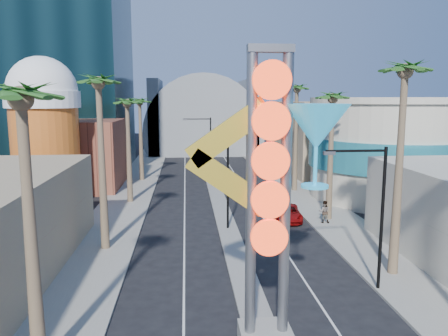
# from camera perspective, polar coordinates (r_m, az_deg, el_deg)

# --- Properties ---
(sidewalk_west) EXTENTS (5.00, 100.00, 0.15)m
(sidewalk_west) POSITION_cam_1_polar(r_m,az_deg,el_deg) (50.43, -11.99, -3.05)
(sidewalk_west) COLOR gray
(sidewalk_west) RESTS_ON ground
(sidewalk_east) EXTENTS (5.00, 100.00, 0.15)m
(sidewalk_east) POSITION_cam_1_polar(r_m,az_deg,el_deg) (51.65, 9.44, -2.68)
(sidewalk_east) COLOR gray
(sidewalk_east) RESTS_ON ground
(median) EXTENTS (1.60, 84.00, 0.15)m
(median) POSITION_cam_1_polar(r_m,az_deg,el_deg) (53.08, -1.36, -2.24)
(median) COLOR gray
(median) RESTS_ON ground
(brick_filler_west) EXTENTS (10.00, 10.00, 8.00)m
(brick_filler_west) POSITION_cam_1_polar(r_m,az_deg,el_deg) (53.87, -18.63, 1.68)
(brick_filler_west) COLOR brown
(brick_filler_west) RESTS_ON ground
(filler_east) EXTENTS (10.00, 20.00, 10.00)m
(filler_east) POSITION_cam_1_polar(r_m,az_deg,el_deg) (65.10, 12.27, 4.04)
(filler_east) COLOR tan
(filler_east) RESTS_ON ground
(beer_mug) EXTENTS (7.00, 7.00, 14.50)m
(beer_mug) POSITION_cam_1_polar(r_m,az_deg,el_deg) (46.11, -22.40, 5.10)
(beer_mug) COLOR #C35F1A
(beer_mug) RESTS_ON ground
(turquoise_building) EXTENTS (16.60, 16.60, 10.60)m
(turquoise_building) POSITION_cam_1_polar(r_m,az_deg,el_deg) (49.10, 20.73, 2.35)
(turquoise_building) COLOR beige
(turquoise_building) RESTS_ON ground
(canopy) EXTENTS (22.00, 16.00, 22.00)m
(canopy) POSITION_cam_1_polar(r_m,az_deg,el_deg) (86.23, -2.82, 4.97)
(canopy) COLOR slate
(canopy) RESTS_ON ground
(neon_sign) EXTENTS (6.53, 2.60, 12.55)m
(neon_sign) POSITION_cam_1_polar(r_m,az_deg,el_deg) (17.68, 8.46, -1.46)
(neon_sign) COLOR gray
(neon_sign) RESTS_ON ground
(streetlight_0) EXTENTS (3.79, 0.25, 8.00)m
(streetlight_0) POSITION_cam_1_polar(r_m,az_deg,el_deg) (34.62, 1.41, -0.27)
(streetlight_0) COLOR black
(streetlight_0) RESTS_ON ground
(streetlight_1) EXTENTS (3.79, 0.25, 8.00)m
(streetlight_1) POSITION_cam_1_polar(r_m,az_deg,el_deg) (58.28, -2.30, 3.55)
(streetlight_1) COLOR black
(streetlight_1) RESTS_ON ground
(streetlight_2) EXTENTS (3.45, 0.25, 8.00)m
(streetlight_2) POSITION_cam_1_polar(r_m,az_deg,el_deg) (24.77, 19.02, -4.67)
(streetlight_2) COLOR black
(streetlight_2) RESTS_ON ground
(palm_0) EXTENTS (2.40, 2.40, 11.70)m
(palm_0) POSITION_cam_1_polar(r_m,az_deg,el_deg) (16.95, -24.90, 6.28)
(palm_0) COLOR brown
(palm_0) RESTS_ON ground
(palm_1) EXTENTS (2.40, 2.40, 12.70)m
(palm_1) POSITION_cam_1_polar(r_m,az_deg,el_deg) (30.49, -16.04, 9.33)
(palm_1) COLOR brown
(palm_1) RESTS_ON ground
(palm_2) EXTENTS (2.40, 2.40, 11.20)m
(palm_2) POSITION_cam_1_polar(r_m,az_deg,el_deg) (44.33, -12.53, 7.55)
(palm_2) COLOR brown
(palm_2) RESTS_ON ground
(palm_3) EXTENTS (2.40, 2.40, 11.20)m
(palm_3) POSITION_cam_1_polar(r_m,az_deg,el_deg) (56.24, -10.94, 7.89)
(palm_3) COLOR brown
(palm_3) RESTS_ON ground
(palm_5) EXTENTS (2.40, 2.40, 13.20)m
(palm_5) POSITION_cam_1_polar(r_m,az_deg,el_deg) (26.91, 22.50, 10.02)
(palm_5) COLOR brown
(palm_5) RESTS_ON ground
(palm_6) EXTENTS (2.40, 2.40, 11.70)m
(palm_6) POSITION_cam_1_polar(r_m,az_deg,el_deg) (37.98, 13.99, 7.95)
(palm_6) COLOR brown
(palm_6) RESTS_ON ground
(palm_7) EXTENTS (2.40, 2.40, 12.70)m
(palm_7) POSITION_cam_1_polar(r_m,az_deg,el_deg) (49.49, 9.49, 9.34)
(palm_7) COLOR brown
(palm_7) RESTS_ON ground
(red_pickup) EXTENTS (2.72, 4.99, 1.33)m
(red_pickup) POSITION_cam_1_polar(r_m,az_deg,el_deg) (38.54, 8.30, -5.81)
(red_pickup) COLOR maroon
(red_pickup) RESTS_ON ground
(pedestrian_b) EXTENTS (1.07, 0.93, 1.89)m
(pedestrian_b) POSITION_cam_1_polar(r_m,az_deg,el_deg) (37.78, 12.96, -5.58)
(pedestrian_b) COLOR gray
(pedestrian_b) RESTS_ON sidewalk_east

